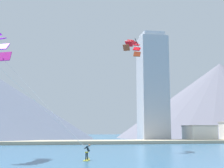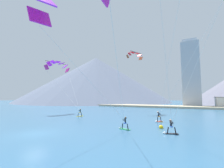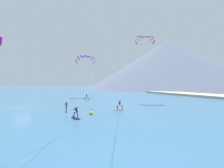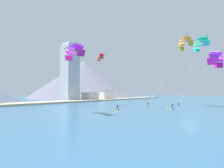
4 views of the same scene
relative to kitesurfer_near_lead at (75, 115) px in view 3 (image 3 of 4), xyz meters
name	(u,v)px [view 3 (image 3 of 4)]	position (x,y,z in m)	size (l,w,h in m)	color
ground_plane	(23,107)	(-13.33, -6.71, -0.46)	(400.00, 400.00, 0.00)	#336084
kitesurfer_near_lead	(75,115)	(0.00, 0.00, 0.00)	(1.77, 0.99, 1.66)	black
kitesurfer_near_trail	(66,108)	(-5.47, -0.10, 0.00)	(1.78, 0.74, 1.68)	#33B266
kitesurfer_mid_center	(118,107)	(-2.63, 7.98, 0.07)	(1.21, 1.71, 1.76)	#E54C33
kitesurfer_far_left	(88,98)	(-18.67, 7.72, 0.04)	(0.88, 1.78, 1.71)	yellow
parafoil_kite_far_left	(85,59)	(-28.92, 10.31, 12.15)	(11.60, 6.73, 12.31)	#B41B7D
parafoil_kite_distant_high_outer	(145,39)	(-10.64, 20.28, 15.22)	(3.69, 4.76, 2.02)	#913C1E
race_marker_buoy	(91,113)	(-1.31, 2.65, -0.30)	(0.56, 0.56, 1.02)	yellow
shoreline_strip	(199,95)	(-13.33, 46.91, -0.11)	(180.00, 10.00, 0.70)	tan
shore_building_harbour_front	(153,88)	(-41.35, 50.96, 1.52)	(7.23, 4.24, 3.95)	silver
mountain_peak_central_summit	(166,65)	(-71.52, 93.41, 19.37)	(126.83, 126.83, 39.67)	slate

